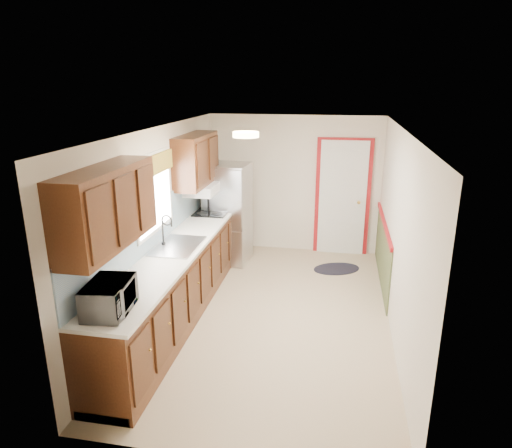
% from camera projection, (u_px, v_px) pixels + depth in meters
% --- Properties ---
extents(room_shell, '(3.20, 5.20, 2.52)m').
position_uv_depth(room_shell, '(273.00, 227.00, 5.68)').
color(room_shell, tan).
rests_on(room_shell, ground).
extents(kitchen_run, '(0.63, 4.00, 2.20)m').
position_uv_depth(kitchen_run, '(173.00, 258.00, 5.74)').
color(kitchen_run, '#3C1D0D').
rests_on(kitchen_run, ground).
extents(back_wall_trim, '(1.12, 2.30, 2.08)m').
position_uv_depth(back_wall_trim, '(351.00, 209.00, 7.67)').
color(back_wall_trim, maroon).
rests_on(back_wall_trim, ground).
extents(ceiling_fixture, '(0.30, 0.30, 0.06)m').
position_uv_depth(ceiling_fixture, '(246.00, 134.00, 5.20)').
color(ceiling_fixture, '#FFD88C').
rests_on(ceiling_fixture, room_shell).
extents(microwave, '(0.35, 0.56, 0.36)m').
position_uv_depth(microwave, '(109.00, 294.00, 4.08)').
color(microwave, white).
rests_on(microwave, kitchen_run).
extents(refrigerator, '(0.74, 0.72, 1.66)m').
position_uv_depth(refrigerator, '(228.00, 213.00, 7.61)').
color(refrigerator, '#B7B7BC').
rests_on(refrigerator, ground).
extents(rug, '(0.90, 0.76, 0.01)m').
position_uv_depth(rug, '(337.00, 269.00, 7.46)').
color(rug, black).
rests_on(rug, ground).
extents(cooktop, '(0.51, 0.61, 0.02)m').
position_uv_depth(cooktop, '(212.00, 212.00, 7.27)').
color(cooktop, black).
rests_on(cooktop, kitchen_run).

